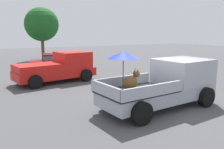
% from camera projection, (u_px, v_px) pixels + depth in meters
% --- Properties ---
extents(ground_plane, '(80.00, 80.00, 0.00)m').
position_uv_depth(ground_plane, '(158.00, 108.00, 9.53)').
color(ground_plane, '#4C4C4F').
extents(pickup_truck_main, '(5.18, 2.57, 2.34)m').
position_uv_depth(pickup_truck_main, '(166.00, 83.00, 9.60)').
color(pickup_truck_main, black).
rests_on(pickup_truck_main, ground).
extents(pickup_truck_red, '(5.01, 2.72, 1.80)m').
position_uv_depth(pickup_truck_red, '(59.00, 68.00, 14.35)').
color(pickup_truck_red, black).
rests_on(pickup_truck_red, ground).
extents(parked_sedan_near, '(4.60, 2.75, 1.33)m').
position_uv_depth(parked_sedan_near, '(57.00, 61.00, 18.78)').
color(parked_sedan_near, black).
rests_on(parked_sedan_near, ground).
extents(tree_by_lot, '(3.60, 3.60, 5.63)m').
position_uv_depth(tree_by_lot, '(42.00, 24.00, 24.98)').
color(tree_by_lot, brown).
rests_on(tree_by_lot, ground).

